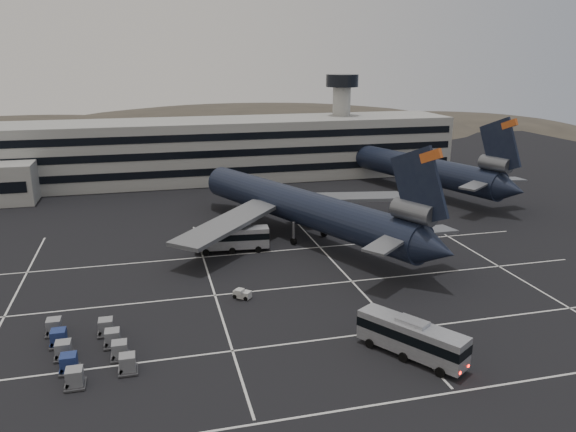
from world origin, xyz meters
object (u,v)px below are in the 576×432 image
at_px(bus_near, 411,337).
at_px(uld_cluster, 87,347).
at_px(bus_far, 232,237).
at_px(trijet_main, 303,207).

relative_size(bus_near, uld_cluster, 0.81).
xyz_separation_m(bus_far, uld_cluster, (-18.57, -26.91, -1.32)).
bearing_deg(uld_cluster, bus_far, 55.40).
height_order(bus_far, uld_cluster, bus_far).
height_order(bus_near, bus_far, bus_near).
bearing_deg(bus_near, trijet_main, 57.59).
bearing_deg(bus_far, uld_cluster, 150.87).
distance_m(bus_near, uld_cluster, 31.96).
relative_size(trijet_main, bus_near, 4.98).
relative_size(trijet_main, uld_cluster, 4.06).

